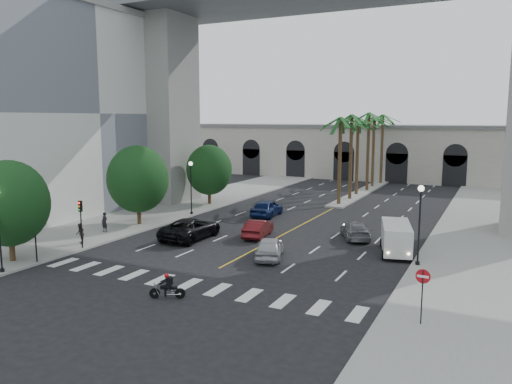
% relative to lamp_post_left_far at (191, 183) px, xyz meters
% --- Properties ---
extents(ground, '(140.00, 140.00, 0.00)m').
position_rel_lamp_post_left_far_xyz_m(ground, '(11.40, -16.00, -3.22)').
color(ground, black).
rests_on(ground, ground).
extents(sidewalk_left, '(8.00, 100.00, 0.15)m').
position_rel_lamp_post_left_far_xyz_m(sidewalk_left, '(-3.60, -1.00, -3.15)').
color(sidewalk_left, gray).
rests_on(sidewalk_left, ground).
extents(sidewalk_right, '(8.00, 100.00, 0.15)m').
position_rel_lamp_post_left_far_xyz_m(sidewalk_right, '(26.40, -1.00, -3.15)').
color(sidewalk_right, gray).
rests_on(sidewalk_right, ground).
extents(median, '(2.00, 24.00, 0.20)m').
position_rel_lamp_post_left_far_xyz_m(median, '(11.40, 22.00, -3.12)').
color(median, gray).
rests_on(median, ground).
extents(building_left, '(16.50, 32.50, 20.60)m').
position_rel_lamp_post_left_far_xyz_m(building_left, '(-15.60, -4.00, 7.09)').
color(building_left, silver).
rests_on(building_left, ground).
extents(pier_building, '(71.00, 10.50, 8.50)m').
position_rel_lamp_post_left_far_xyz_m(pier_building, '(11.40, 39.00, 1.04)').
color(pier_building, beige).
rests_on(pier_building, ground).
extents(bridge, '(75.00, 13.00, 26.00)m').
position_rel_lamp_post_left_far_xyz_m(bridge, '(14.82, 6.00, 15.29)').
color(bridge, gray).
rests_on(bridge, ground).
extents(palm_a, '(3.20, 3.20, 10.30)m').
position_rel_lamp_post_left_far_xyz_m(palm_a, '(11.40, 12.00, 5.88)').
color(palm_a, '#47331E').
rests_on(palm_a, ground).
extents(palm_b, '(3.20, 3.20, 10.60)m').
position_rel_lamp_post_left_far_xyz_m(palm_b, '(11.50, 16.00, 6.15)').
color(palm_b, '#47331E').
rests_on(palm_b, ground).
extents(palm_c, '(3.20, 3.20, 10.10)m').
position_rel_lamp_post_left_far_xyz_m(palm_c, '(11.20, 20.00, 5.69)').
color(palm_c, '#47331E').
rests_on(palm_c, ground).
extents(palm_d, '(3.20, 3.20, 10.90)m').
position_rel_lamp_post_left_far_xyz_m(palm_d, '(11.55, 24.00, 6.43)').
color(palm_d, '#47331E').
rests_on(palm_d, ground).
extents(palm_e, '(3.20, 3.20, 10.40)m').
position_rel_lamp_post_left_far_xyz_m(palm_e, '(11.30, 28.00, 5.97)').
color(palm_e, '#47331E').
rests_on(palm_e, ground).
extents(palm_f, '(3.20, 3.20, 10.70)m').
position_rel_lamp_post_left_far_xyz_m(palm_f, '(11.60, 32.00, 6.24)').
color(palm_f, '#47331E').
rests_on(palm_f, ground).
extents(street_tree_near, '(5.20, 5.20, 6.89)m').
position_rel_lamp_post_left_far_xyz_m(street_tree_near, '(-1.60, -19.00, 0.80)').
color(street_tree_near, '#382616').
rests_on(street_tree_near, ground).
extents(street_tree_mid, '(5.44, 5.44, 7.21)m').
position_rel_lamp_post_left_far_xyz_m(street_tree_mid, '(-1.60, -6.00, 0.99)').
color(street_tree_mid, '#382616').
rests_on(street_tree_mid, ground).
extents(street_tree_far, '(5.04, 5.04, 6.68)m').
position_rel_lamp_post_left_far_xyz_m(street_tree_far, '(-1.60, 6.00, 0.68)').
color(street_tree_far, '#382616').
rests_on(street_tree_far, ground).
extents(lamp_post_left_far, '(0.40, 0.40, 5.35)m').
position_rel_lamp_post_left_far_xyz_m(lamp_post_left_far, '(0.00, 0.00, 0.00)').
color(lamp_post_left_far, black).
rests_on(lamp_post_left_far, ground).
extents(lamp_post_right, '(0.40, 0.40, 5.35)m').
position_rel_lamp_post_left_far_xyz_m(lamp_post_right, '(22.80, -8.00, 0.00)').
color(lamp_post_right, black).
rests_on(lamp_post_right, ground).
extents(traffic_signal_near, '(0.25, 0.18, 3.65)m').
position_rel_lamp_post_left_far_xyz_m(traffic_signal_near, '(0.10, -18.50, -0.71)').
color(traffic_signal_near, black).
rests_on(traffic_signal_near, ground).
extents(traffic_signal_far, '(0.25, 0.18, 3.65)m').
position_rel_lamp_post_left_far_xyz_m(traffic_signal_far, '(0.10, -14.50, -0.71)').
color(traffic_signal_far, black).
rests_on(traffic_signal_far, ground).
extents(motorcycle_rider, '(1.79, 0.90, 1.39)m').
position_rel_lamp_post_left_far_xyz_m(motorcycle_rider, '(11.74, -19.86, -2.59)').
color(motorcycle_rider, black).
rests_on(motorcycle_rider, ground).
extents(car_a, '(3.15, 4.73, 1.50)m').
position_rel_lamp_post_left_far_xyz_m(car_a, '(13.33, -10.42, -2.47)').
color(car_a, '#A3A4A7').
rests_on(car_a, ground).
extents(car_b, '(2.22, 4.53, 1.43)m').
position_rel_lamp_post_left_far_xyz_m(car_b, '(9.90, -5.17, -2.51)').
color(car_b, '#521014').
rests_on(car_b, ground).
extents(car_c, '(2.85, 6.05, 1.67)m').
position_rel_lamp_post_left_far_xyz_m(car_c, '(5.35, -8.12, -2.39)').
color(car_c, black).
rests_on(car_c, ground).
extents(car_d, '(3.66, 5.01, 1.35)m').
position_rel_lamp_post_left_far_xyz_m(car_d, '(17.14, -2.26, -2.55)').
color(car_d, slate).
rests_on(car_d, ground).
extents(car_e, '(2.34, 5.07, 1.68)m').
position_rel_lamp_post_left_far_xyz_m(car_e, '(6.93, 2.83, -2.38)').
color(car_e, '#112051').
rests_on(car_e, ground).
extents(cargo_van, '(3.07, 5.37, 2.16)m').
position_rel_lamp_post_left_far_xyz_m(cargo_van, '(20.91, -5.38, -2.02)').
color(cargo_van, silver).
rests_on(cargo_van, ground).
extents(pedestrian_a, '(0.63, 0.43, 1.65)m').
position_rel_lamp_post_left_far_xyz_m(pedestrian_a, '(-2.11, -9.81, -2.25)').
color(pedestrian_a, black).
rests_on(pedestrian_a, sidewalk_left).
extents(pedestrian_b, '(0.96, 0.94, 1.56)m').
position_rel_lamp_post_left_far_xyz_m(pedestrian_b, '(-0.95, -13.64, -2.29)').
color(pedestrian_b, black).
rests_on(pedestrian_b, sidewalk_left).
extents(do_not_enter_sign, '(0.68, 0.09, 2.76)m').
position_rel_lamp_post_left_far_xyz_m(do_not_enter_sign, '(24.40, -17.67, -1.22)').
color(do_not_enter_sign, black).
rests_on(do_not_enter_sign, ground).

